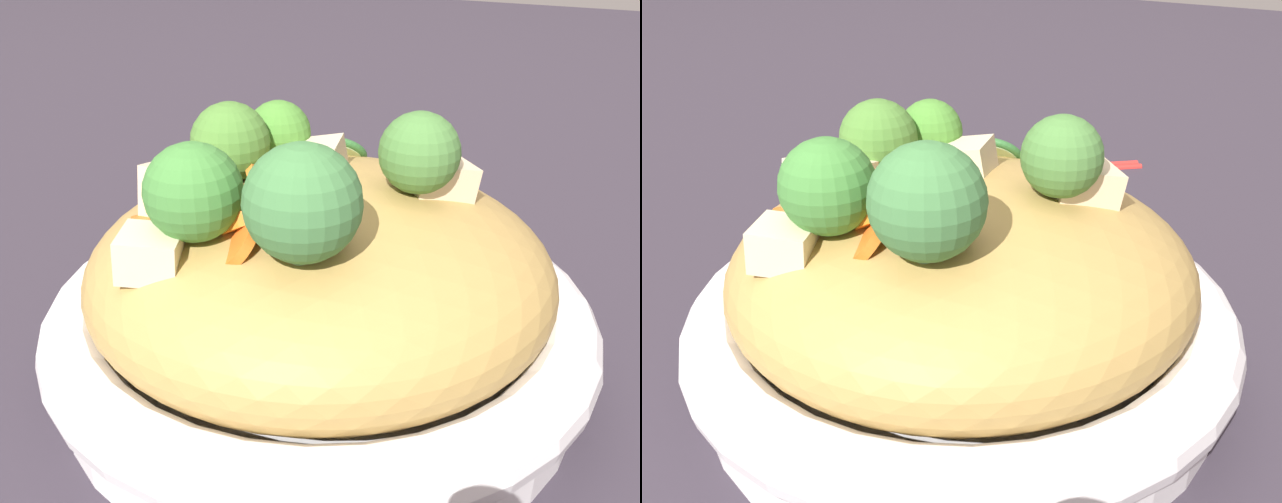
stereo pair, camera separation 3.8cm
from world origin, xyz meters
The scene contains 8 objects.
ground_plane centered at (0.00, 0.00, 0.00)m, with size 3.00×3.00×0.00m, color #322B35.
serving_bowl centered at (0.00, 0.00, 0.03)m, with size 0.30×0.30×0.05m.
noodle_heap centered at (0.00, 0.00, 0.07)m, with size 0.25×0.25×0.09m.
broccoli_florets centered at (-0.03, 0.01, 0.13)m, with size 0.15×0.15×0.06m.
carrot_coins centered at (-0.04, 0.03, 0.11)m, with size 0.09×0.08×0.03m.
zucchini_slices centered at (0.03, 0.04, 0.11)m, with size 0.15×0.07×0.04m.
chicken_chunks centered at (-0.01, 0.02, 0.11)m, with size 0.16×0.15×0.04m.
chopsticks_pair centered at (0.31, 0.11, 0.00)m, with size 0.16×0.18×0.01m.
Camera 1 is at (-0.31, -0.14, 0.25)m, focal length 40.19 mm.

